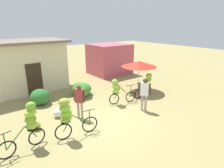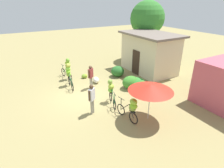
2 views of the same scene
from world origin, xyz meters
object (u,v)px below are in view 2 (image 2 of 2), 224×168
(bicycle_center_loaded, at_px, (111,90))
(person_vendor, at_px, (92,96))
(person_bystander, at_px, (91,75))
(market_umbrella, at_px, (151,87))
(bicycle_near_pile, at_px, (69,73))
(banana_pile_on_ground, at_px, (85,76))
(bicycle_by_shop, at_px, (131,107))
(bicycle_leftmost, at_px, (67,67))
(produce_sack, at_px, (96,80))
(tree_behind_building, at_px, (147,19))
(building_low, at_px, (149,53))

(bicycle_center_loaded, bearing_deg, person_vendor, -70.48)
(person_bystander, bearing_deg, market_umbrella, 12.47)
(bicycle_near_pile, xyz_separation_m, banana_pile_on_ground, (-0.85, 1.49, -0.83))
(bicycle_center_loaded, xyz_separation_m, bicycle_by_shop, (2.20, -0.10, -0.00))
(bicycle_leftmost, height_order, produce_sack, bicycle_leftmost)
(market_umbrella, distance_m, bicycle_by_shop, 1.37)
(bicycle_by_shop, height_order, person_vendor, person_vendor)
(market_umbrella, distance_m, person_bystander, 5.05)
(tree_behind_building, bearing_deg, bicycle_center_loaded, -50.84)
(market_umbrella, relative_size, produce_sack, 3.20)
(person_vendor, bearing_deg, bicycle_near_pile, 179.43)
(bicycle_leftmost, bearing_deg, produce_sack, 41.83)
(market_umbrella, relative_size, bicycle_center_loaded, 1.45)
(market_umbrella, relative_size, bicycle_near_pile, 1.27)
(bicycle_near_pile, height_order, produce_sack, bicycle_near_pile)
(building_low, height_order, tree_behind_building, tree_behind_building)
(bicycle_near_pile, height_order, person_vendor, person_vendor)
(bicycle_near_pile, bearing_deg, bicycle_leftmost, 166.54)
(person_vendor, xyz_separation_m, person_bystander, (-2.96, 1.24, -0.04))
(market_umbrella, xyz_separation_m, produce_sack, (-5.55, -0.38, -1.59))
(produce_sack, relative_size, person_vendor, 0.41)
(person_bystander, bearing_deg, bicycle_by_shop, 1.69)
(bicycle_by_shop, relative_size, person_vendor, 0.94)
(bicycle_by_shop, bearing_deg, bicycle_leftmost, -171.84)
(banana_pile_on_ground, distance_m, person_bystander, 2.16)
(market_umbrella, relative_size, person_bystander, 1.35)
(bicycle_leftmost, relative_size, person_vendor, 1.00)
(building_low, relative_size, person_bystander, 2.99)
(tree_behind_building, distance_m, bicycle_center_loaded, 10.19)
(bicycle_center_loaded, bearing_deg, banana_pile_on_ground, 179.26)
(building_low, bearing_deg, banana_pile_on_ground, -102.89)
(market_umbrella, bearing_deg, bicycle_near_pile, -159.17)
(bicycle_near_pile, height_order, banana_pile_on_ground, bicycle_near_pile)
(bicycle_by_shop, bearing_deg, person_bystander, -178.31)
(person_vendor, bearing_deg, tree_behind_building, 126.46)
(bicycle_leftmost, relative_size, produce_sack, 2.45)
(market_umbrella, bearing_deg, produce_sack, -176.07)
(building_low, bearing_deg, tree_behind_building, 146.28)
(bicycle_leftmost, height_order, bicycle_by_shop, bicycle_leftmost)
(person_bystander, bearing_deg, person_vendor, -22.70)
(bicycle_near_pile, height_order, bicycle_by_shop, bicycle_near_pile)
(market_umbrella, bearing_deg, tree_behind_building, 142.05)
(produce_sack, bearing_deg, tree_behind_building, 112.96)
(tree_behind_building, xyz_separation_m, bicycle_leftmost, (1.22, -8.61, -3.07))
(bicycle_center_loaded, relative_size, person_vendor, 0.90)
(bicycle_near_pile, relative_size, bicycle_by_shop, 1.09)
(tree_behind_building, height_order, bicycle_center_loaded, tree_behind_building)
(building_low, height_order, person_vendor, building_low)
(bicycle_center_loaded, bearing_deg, market_umbrella, 19.12)
(bicycle_near_pile, bearing_deg, tree_behind_building, 105.97)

